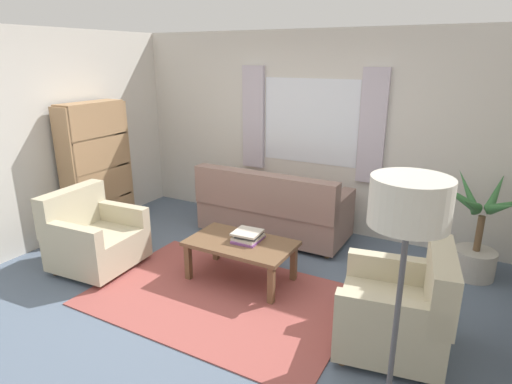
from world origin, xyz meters
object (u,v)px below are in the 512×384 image
couch (272,210)px  bookshelf (100,174)px  armchair_right (400,310)px  book_stack_on_table (248,236)px  standing_lamp (407,226)px  potted_plant (477,239)px  armchair_left (93,237)px  coffee_table (241,247)px

couch → bookshelf: bookshelf is taller
armchair_right → book_stack_on_table: armchair_right is taller
armchair_right → standing_lamp: standing_lamp is taller
potted_plant → bookshelf: bookshelf is taller
armchair_right → bookshelf: 4.10m
armchair_right → armchair_left: bearing=-96.7°
coffee_table → bookshelf: size_ratio=0.64×
potted_plant → armchair_left: bearing=-154.3°
potted_plant → bookshelf: size_ratio=0.65×
couch → book_stack_on_table: 1.14m
couch → bookshelf: (-2.12, -0.86, 0.41)m
standing_lamp → armchair_left: bearing=164.7°
bookshelf → standing_lamp: (4.16, -1.77, 0.71)m
coffee_table → potted_plant: 2.49m
armchair_left → potted_plant: bearing=-68.3°
coffee_table → bookshelf: (-2.34, 0.31, 0.40)m
book_stack_on_table → potted_plant: bearing=30.0°
armchair_left → bookshelf: bearing=37.8°
book_stack_on_table → potted_plant: 2.41m
bookshelf → armchair_right: bearing=80.6°
armchair_left → coffee_table: (1.60, 0.52, 0.03)m
couch → coffee_table: couch is taller
couch → coffee_table: size_ratio=1.73×
armchair_left → bookshelf: size_ratio=0.52×
armchair_left → coffee_table: armchair_left is taller
armchair_right → standing_lamp: (0.14, -1.11, 1.14)m
bookshelf → potted_plant: bearing=102.1°
potted_plant → book_stack_on_table: bearing=-150.0°
couch → standing_lamp: size_ratio=1.09×
bookshelf → book_stack_on_table: bearing=84.2°
standing_lamp → coffee_table: bearing=141.3°
coffee_table → book_stack_on_table: (0.05, 0.07, 0.11)m
coffee_table → bookshelf: 2.40m
armchair_left → potted_plant: potted_plant is taller
armchair_right → bookshelf: bookshelf is taller
potted_plant → bookshelf: bearing=-167.9°
armchair_left → book_stack_on_table: armchair_left is taller
bookshelf → couch: bearing=112.1°
armchair_right → book_stack_on_table: 1.69m
coffee_table → bookshelf: bearing=172.4°
couch → armchair_left: bearing=51.1°
armchair_right → potted_plant: size_ratio=0.86×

